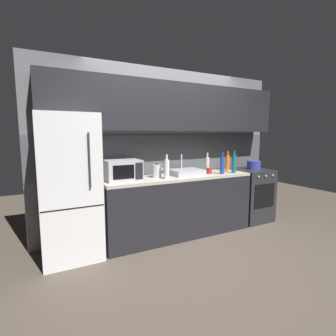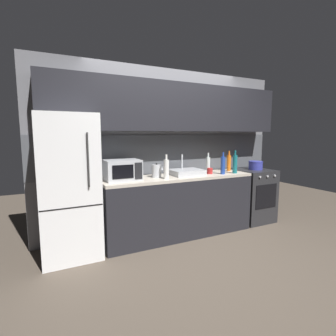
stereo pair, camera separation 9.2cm
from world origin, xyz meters
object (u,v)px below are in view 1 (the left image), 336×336
(oven_range, at_px, (251,195))
(kettle, at_px, (157,171))
(wine_bottle_orange, at_px, (228,162))
(refrigerator, at_px, (69,187))
(microwave, at_px, (123,170))
(wine_bottle_teal, at_px, (234,164))
(wine_bottle_blue, at_px, (222,165))
(wine_bottle_clear, at_px, (207,164))
(cooking_pot, at_px, (254,165))
(wine_bottle_white, at_px, (167,169))
(mug_red, at_px, (209,171))

(oven_range, xyz_separation_m, kettle, (-1.82, 0.02, 0.54))
(kettle, xyz_separation_m, wine_bottle_orange, (1.34, 0.06, 0.05))
(refrigerator, xyz_separation_m, kettle, (1.18, 0.01, 0.12))
(microwave, bearing_deg, wine_bottle_teal, -6.18)
(wine_bottle_blue, height_order, wine_bottle_orange, wine_bottle_blue)
(wine_bottle_clear, xyz_separation_m, cooking_pot, (0.94, -0.08, -0.06))
(microwave, distance_m, wine_bottle_clear, 1.42)
(kettle, distance_m, cooking_pot, 1.86)
(oven_range, xyz_separation_m, microwave, (-2.32, 0.02, 0.58))
(oven_range, distance_m, wine_bottle_blue, 1.00)
(oven_range, xyz_separation_m, cooking_pot, (0.04, 0.00, 0.52))
(wine_bottle_white, xyz_separation_m, cooking_pot, (1.80, 0.16, -0.06))
(wine_bottle_orange, distance_m, mug_red, 0.50)
(refrigerator, relative_size, wine_bottle_white, 5.22)
(wine_bottle_clear, bearing_deg, wine_bottle_white, -164.02)
(cooking_pot, bearing_deg, oven_range, -178.14)
(wine_bottle_blue, distance_m, wine_bottle_clear, 0.27)
(wine_bottle_white, distance_m, cooking_pot, 1.81)
(oven_range, relative_size, wine_bottle_clear, 2.86)
(kettle, xyz_separation_m, mug_red, (0.87, -0.06, -0.05))
(mug_red, bearing_deg, wine_bottle_blue, -38.26)
(wine_bottle_teal, bearing_deg, wine_bottle_orange, 70.67)
(mug_red, bearing_deg, kettle, 176.04)
(wine_bottle_white, bearing_deg, microwave, 162.10)
(mug_red, height_order, cooking_pot, cooking_pot)
(oven_range, xyz_separation_m, wine_bottle_teal, (-0.57, -0.17, 0.60))
(wine_bottle_clear, xyz_separation_m, mug_red, (-0.06, -0.13, -0.08))
(wine_bottle_orange, bearing_deg, wine_bottle_clear, 179.42)
(wine_bottle_teal, relative_size, mug_red, 4.00)
(refrigerator, distance_m, wine_bottle_clear, 2.11)
(cooking_pot, bearing_deg, wine_bottle_white, -174.81)
(mug_red, bearing_deg, oven_range, 2.67)
(wine_bottle_clear, height_order, cooking_pot, wine_bottle_clear)
(oven_range, relative_size, wine_bottle_teal, 2.53)
(wine_bottle_orange, bearing_deg, kettle, -177.26)
(kettle, distance_m, wine_bottle_white, 0.20)
(microwave, bearing_deg, refrigerator, -178.45)
(wine_bottle_clear, height_order, mug_red, wine_bottle_clear)
(wine_bottle_white, xyz_separation_m, mug_red, (0.81, 0.12, -0.09))
(microwave, height_order, kettle, microwave)
(refrigerator, bearing_deg, wine_bottle_teal, -4.03)
(wine_bottle_orange, bearing_deg, wine_bottle_white, -169.26)
(microwave, xyz_separation_m, wine_bottle_orange, (1.84, 0.06, 0.00))
(wine_bottle_clear, bearing_deg, wine_bottle_blue, -68.49)
(microwave, relative_size, kettle, 2.24)
(wine_bottle_clear, height_order, wine_bottle_orange, wine_bottle_orange)
(wine_bottle_blue, distance_m, wine_bottle_orange, 0.40)
(wine_bottle_clear, xyz_separation_m, wine_bottle_teal, (0.33, -0.25, 0.02))
(wine_bottle_orange, relative_size, cooking_pot, 1.41)
(kettle, bearing_deg, wine_bottle_teal, -8.43)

